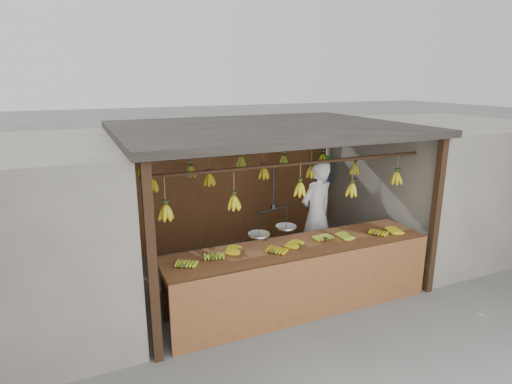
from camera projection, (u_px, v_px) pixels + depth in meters
name	position (u px, v px, depth m)	size (l,w,h in m)	color
ground	(263.00, 274.00, 6.93)	(80.00, 80.00, 0.00)	#5B5B57
stall	(255.00, 150.00, 6.71)	(4.30, 3.30, 2.40)	black
neighbor_right	(437.00, 183.00, 8.04)	(3.00, 3.00, 2.30)	slate
counter	(303.00, 262.00, 5.66)	(3.70, 0.84, 0.96)	brown
hanging_bananas	(264.00, 177.00, 6.52)	(3.60, 2.23, 0.39)	#B19D12
balance_scale	(273.00, 227.00, 5.61)	(0.73, 0.39, 0.88)	black
vendor	(316.00, 214.00, 7.08)	(0.65, 0.43, 1.79)	white
bag_bundles	(323.00, 185.00, 8.63)	(0.08, 0.26, 1.27)	#199926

